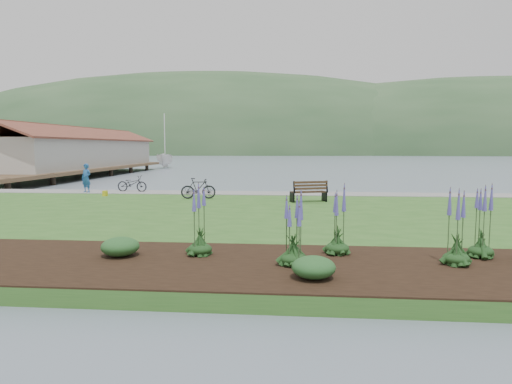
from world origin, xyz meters
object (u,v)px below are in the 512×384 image
bicycle_a (132,184)px  person (86,176)px  sailboat (165,168)px  park_bench (309,191)px

bicycle_a → person: bearing=113.6°
sailboat → person: bearing=-88.2°
park_bench → sailboat: bearing=96.0°
park_bench → person: 13.98m
bicycle_a → sailboat: sailboat is taller
person → park_bench: bearing=2.6°
park_bench → bicycle_a: size_ratio=1.01×
bicycle_a → sailboat: (-9.60, 39.53, -0.91)m
person → bicycle_a: size_ratio=1.08×
bicycle_a → sailboat: size_ratio=0.08×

